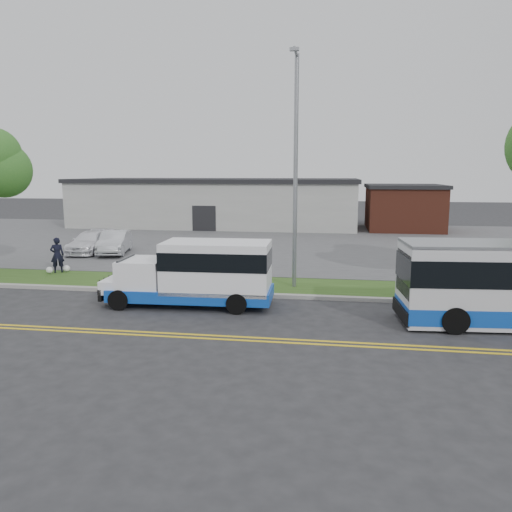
% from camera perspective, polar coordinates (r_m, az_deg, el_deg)
% --- Properties ---
extents(ground, '(140.00, 140.00, 0.00)m').
position_cam_1_polar(ground, '(19.31, -5.25, -5.29)').
color(ground, '#28282B').
rests_on(ground, ground).
extents(lane_line_north, '(70.00, 0.12, 0.01)m').
position_cam_1_polar(lane_line_north, '(15.75, -8.68, -8.78)').
color(lane_line_north, yellow).
rests_on(lane_line_north, ground).
extents(lane_line_south, '(70.00, 0.12, 0.01)m').
position_cam_1_polar(lane_line_south, '(15.48, -9.01, -9.12)').
color(lane_line_south, yellow).
rests_on(lane_line_south, ground).
extents(curb, '(80.00, 0.30, 0.15)m').
position_cam_1_polar(curb, '(20.32, -4.50, -4.30)').
color(curb, '#9E9B93').
rests_on(curb, ground).
extents(verge, '(80.00, 3.30, 0.10)m').
position_cam_1_polar(verge, '(22.04, -3.42, -3.26)').
color(verge, '#2D4717').
rests_on(verge, ground).
extents(parking_lot, '(80.00, 25.00, 0.10)m').
position_cam_1_polar(parking_lot, '(35.73, 1.37, 1.70)').
color(parking_lot, '#4C4C4F').
rests_on(parking_lot, ground).
extents(commercial_building, '(25.40, 10.40, 4.35)m').
position_cam_1_polar(commercial_building, '(46.40, -4.41, 6.13)').
color(commercial_building, '#9E9E99').
rests_on(commercial_building, ground).
extents(brick_wing, '(6.30, 7.30, 3.90)m').
position_cam_1_polar(brick_wing, '(44.59, 16.50, 5.35)').
color(brick_wing, brown).
rests_on(brick_wing, ground).
extents(streetlight_near, '(0.35, 1.53, 9.50)m').
position_cam_1_polar(streetlight_near, '(20.88, 4.54, 10.35)').
color(streetlight_near, gray).
rests_on(streetlight_near, verge).
extents(shuttle_bus, '(6.41, 2.32, 2.43)m').
position_cam_1_polar(shuttle_bus, '(18.58, -6.37, -1.79)').
color(shuttle_bus, '#1046B1').
rests_on(shuttle_bus, ground).
extents(pedestrian, '(0.75, 0.68, 1.73)m').
position_cam_1_polar(pedestrian, '(26.04, -21.77, 0.11)').
color(pedestrian, black).
rests_on(pedestrian, verge).
extents(parked_car_a, '(2.39, 4.41, 1.38)m').
position_cam_1_polar(parked_car_a, '(31.09, -15.83, 1.54)').
color(parked_car_a, silver).
rests_on(parked_car_a, parking_lot).
extents(parked_car_b, '(2.11, 4.50, 1.27)m').
position_cam_1_polar(parked_car_b, '(31.97, -18.41, 1.52)').
color(parked_car_b, white).
rests_on(parked_car_b, parking_lot).
extents(grocery_bag_left, '(0.32, 0.32, 0.32)m').
position_cam_1_polar(grocery_bag_left, '(26.10, -22.52, -1.49)').
color(grocery_bag_left, white).
rests_on(grocery_bag_left, verge).
extents(grocery_bag_right, '(0.32, 0.32, 0.32)m').
position_cam_1_polar(grocery_bag_right, '(26.22, -20.83, -1.34)').
color(grocery_bag_right, white).
rests_on(grocery_bag_right, verge).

